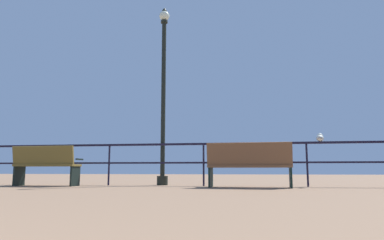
{
  "coord_description": "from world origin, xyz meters",
  "views": [
    {
      "loc": [
        2.17,
        1.28,
        0.37
      ],
      "look_at": [
        0.96,
        8.8,
        1.47
      ],
      "focal_mm": 32.27,
      "sensor_mm": 36.0,
      "label": 1
    }
  ],
  "objects": [
    {
      "name": "bench_near_left",
      "position": [
        -2.45,
        8.67,
        0.52
      ],
      "size": [
        1.52,
        0.61,
        0.91
      ],
      "color": "brown",
      "rests_on": "ground_plane"
    },
    {
      "name": "bench_near_right",
      "position": [
        2.2,
        8.65,
        0.52
      ],
      "size": [
        1.77,
        0.72,
        0.93
      ],
      "color": "brown",
      "rests_on": "ground_plane"
    },
    {
      "name": "lamppost_center",
      "position": [
        0.11,
        9.58,
        2.38
      ],
      "size": [
        0.27,
        0.27,
        4.58
      ],
      "color": "black",
      "rests_on": "ground_plane"
    },
    {
      "name": "pier_railing",
      "position": [
        0.0,
        9.3,
        0.74
      ],
      "size": [
        20.9,
        0.05,
        0.99
      ],
      "color": "black",
      "rests_on": "ground_plane"
    },
    {
      "name": "seagull_on_rail",
      "position": [
        3.78,
        9.32,
        1.08
      ],
      "size": [
        0.21,
        0.42,
        0.2
      ],
      "color": "silver",
      "rests_on": "pier_railing"
    }
  ]
}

